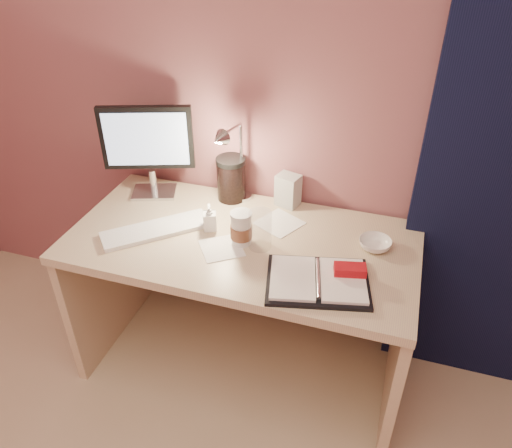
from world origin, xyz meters
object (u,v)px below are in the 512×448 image
(planner, at_px, (320,280))
(lotion_bottle, at_px, (210,217))
(desk, at_px, (248,271))
(desk_lamp, at_px, (239,160))
(keyboard, at_px, (156,230))
(product_box, at_px, (288,190))
(monitor, at_px, (148,143))
(bowl, at_px, (375,244))
(dark_jar, at_px, (231,181))
(clear_cup, at_px, (260,230))
(coffee_cup, at_px, (241,229))

(planner, relative_size, lotion_bottle, 3.58)
(lotion_bottle, bearing_deg, desk, 18.14)
(desk, relative_size, desk_lamp, 3.66)
(desk, xyz_separation_m, desk_lamp, (-0.08, 0.14, 0.47))
(keyboard, xyz_separation_m, product_box, (0.46, 0.37, 0.06))
(monitor, relative_size, lotion_bottle, 3.63)
(planner, bearing_deg, bowl, 45.74)
(desk, xyz_separation_m, product_box, (0.11, 0.24, 0.30))
(dark_jar, height_order, product_box, dark_jar)
(clear_cup, height_order, dark_jar, dark_jar)
(lotion_bottle, bearing_deg, bowl, 6.27)
(desk, bearing_deg, coffee_cup, -85.21)
(monitor, bearing_deg, product_box, -10.57)
(monitor, distance_m, desk_lamp, 0.42)
(monitor, relative_size, bowl, 3.35)
(desk_lamp, bearing_deg, coffee_cup, -55.43)
(desk, height_order, keyboard, keyboard)
(clear_cup, bearing_deg, product_box, 86.06)
(monitor, xyz_separation_m, planner, (0.86, -0.38, -0.24))
(keyboard, xyz_separation_m, desk_lamp, (0.27, 0.27, 0.23))
(product_box, relative_size, desk_lamp, 0.38)
(desk_lamp, bearing_deg, dark_jar, 145.23)
(monitor, bearing_deg, lotion_bottle, -47.54)
(keyboard, relative_size, coffee_cup, 3.12)
(clear_cup, xyz_separation_m, bowl, (0.43, 0.12, -0.06))
(keyboard, xyz_separation_m, lotion_bottle, (0.21, 0.08, 0.05))
(bowl, bearing_deg, monitor, 173.43)
(coffee_cup, height_order, product_box, product_box)
(keyboard, xyz_separation_m, coffee_cup, (0.36, 0.03, 0.06))
(keyboard, bearing_deg, lotion_bottle, -20.25)
(bowl, relative_size, product_box, 0.87)
(desk, bearing_deg, product_box, 65.39)
(product_box, distance_m, desk_lamp, 0.27)
(product_box, bearing_deg, monitor, -154.75)
(lotion_bottle, bearing_deg, desk_lamp, 70.42)
(coffee_cup, height_order, bowl, coffee_cup)
(desk, relative_size, bowl, 11.09)
(bowl, xyz_separation_m, dark_jar, (-0.66, 0.19, 0.07))
(coffee_cup, bearing_deg, monitor, 154.76)
(coffee_cup, height_order, desk_lamp, desk_lamp)
(desk, distance_m, product_box, 0.40)
(coffee_cup, distance_m, desk_lamp, 0.31)
(coffee_cup, bearing_deg, keyboard, -174.71)
(keyboard, height_order, planner, planner)
(keyboard, relative_size, bowl, 3.48)
(planner, relative_size, coffee_cup, 2.96)
(bowl, relative_size, dark_jar, 0.70)
(planner, xyz_separation_m, bowl, (0.16, 0.27, 0.01))
(planner, bearing_deg, dark_jar, 124.67)
(clear_cup, relative_size, bowl, 1.25)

